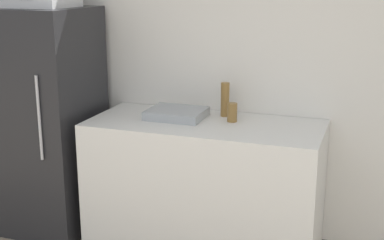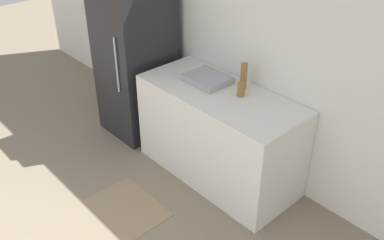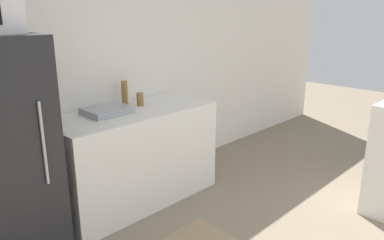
# 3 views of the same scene
# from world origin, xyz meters

# --- Properties ---
(wall_back) EXTENTS (8.00, 0.06, 2.60)m
(wall_back) POSITION_xyz_m (0.00, 3.19, 1.30)
(wall_back) COLOR white
(wall_back) RESTS_ON ground_plane
(refrigerator) EXTENTS (0.66, 0.70, 1.65)m
(refrigerator) POSITION_xyz_m (-1.25, 2.75, 0.83)
(refrigerator) COLOR #232326
(refrigerator) RESTS_ON ground_plane
(counter) EXTENTS (1.58, 0.71, 0.91)m
(counter) POSITION_xyz_m (-0.04, 2.80, 0.45)
(counter) COLOR silver
(counter) RESTS_ON ground_plane
(sink_basin) EXTENTS (0.39, 0.33, 0.06)m
(sink_basin) POSITION_xyz_m (-0.26, 2.86, 0.94)
(sink_basin) COLOR #9EA3A8
(sink_basin) RESTS_ON counter
(bottle_tall) EXTENTS (0.06, 0.06, 0.24)m
(bottle_tall) POSITION_xyz_m (0.04, 3.01, 1.03)
(bottle_tall) COLOR olive
(bottle_tall) RESTS_ON counter
(bottle_short) EXTENTS (0.07, 0.07, 0.13)m
(bottle_short) POSITION_xyz_m (0.13, 2.89, 0.97)
(bottle_short) COLOR olive
(bottle_short) RESTS_ON counter
(kitchen_rug) EXTENTS (0.70, 0.51, 0.01)m
(kitchen_rug) POSITION_xyz_m (-0.23, 1.84, 0.00)
(kitchen_rug) COLOR #937A5B
(kitchen_rug) RESTS_ON ground_plane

